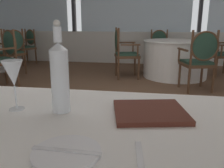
{
  "coord_description": "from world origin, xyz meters",
  "views": [
    {
      "loc": [
        0.48,
        -2.61,
        1.11
      ],
      "look_at": [
        0.29,
        -1.5,
        0.82
      ],
      "focal_mm": 37.87,
      "sensor_mm": 36.0,
      "label": 1
    }
  ],
  "objects_px": {
    "dining_chair_0_0": "(3,54)",
    "dining_chair_1_2": "(123,49)",
    "dining_chair_1_3": "(200,57)",
    "water_bottle": "(60,76)",
    "wine_glass": "(13,74)",
    "dining_chair_3_0": "(12,49)",
    "dining_chair_3_1": "(27,44)",
    "dining_chair_1_1": "(160,45)",
    "menu_book": "(150,112)",
    "side_plate": "(66,152)"
  },
  "relations": [
    {
      "from": "dining_chair_1_1",
      "to": "dining_chair_3_0",
      "type": "xyz_separation_m",
      "value": [
        -3.08,
        -1.47,
        0.03
      ]
    },
    {
      "from": "dining_chair_1_1",
      "to": "dining_chair_1_2",
      "type": "bearing_deg",
      "value": -45.21
    },
    {
      "from": "dining_chair_1_1",
      "to": "water_bottle",
      "type": "bearing_deg",
      "value": -21.36
    },
    {
      "from": "wine_glass",
      "to": "menu_book",
      "type": "relative_size",
      "value": 0.75
    },
    {
      "from": "side_plate",
      "to": "dining_chair_1_2",
      "type": "distance_m",
      "value": 4.12
    },
    {
      "from": "water_bottle",
      "to": "dining_chair_3_1",
      "type": "height_order",
      "value": "water_bottle"
    },
    {
      "from": "dining_chair_3_1",
      "to": "dining_chair_3_0",
      "type": "bearing_deg",
      "value": 45.08
    },
    {
      "from": "water_bottle",
      "to": "dining_chair_1_2",
      "type": "xyz_separation_m",
      "value": [
        -0.2,
        3.79,
        -0.32
      ]
    },
    {
      "from": "side_plate",
      "to": "water_bottle",
      "type": "distance_m",
      "value": 0.38
    },
    {
      "from": "wine_glass",
      "to": "side_plate",
      "type": "bearing_deg",
      "value": -42.31
    },
    {
      "from": "dining_chair_0_0",
      "to": "dining_chair_1_1",
      "type": "bearing_deg",
      "value": 160.64
    },
    {
      "from": "dining_chair_3_1",
      "to": "water_bottle",
      "type": "bearing_deg",
      "value": 57.85
    },
    {
      "from": "dining_chair_1_1",
      "to": "side_plate",
      "type": "bearing_deg",
      "value": -19.55
    },
    {
      "from": "water_bottle",
      "to": "wine_glass",
      "type": "xyz_separation_m",
      "value": [
        -0.2,
        -0.01,
        0.0
      ]
    },
    {
      "from": "dining_chair_1_2",
      "to": "dining_chair_1_3",
      "type": "distance_m",
      "value": 1.54
    },
    {
      "from": "dining_chair_3_1",
      "to": "dining_chair_1_3",
      "type": "bearing_deg",
      "value": 91.17
    },
    {
      "from": "side_plate",
      "to": "wine_glass",
      "type": "height_order",
      "value": "wine_glass"
    },
    {
      "from": "wine_glass",
      "to": "dining_chair_0_0",
      "type": "xyz_separation_m",
      "value": [
        -1.91,
        2.77,
        -0.32
      ]
    },
    {
      "from": "side_plate",
      "to": "dining_chair_1_2",
      "type": "xyz_separation_m",
      "value": [
        -0.33,
        4.11,
        -0.17
      ]
    },
    {
      "from": "dining_chair_1_1",
      "to": "dining_chair_0_0",
      "type": "bearing_deg",
      "value": -63.71
    },
    {
      "from": "dining_chair_1_2",
      "to": "dining_chair_3_0",
      "type": "distance_m",
      "value": 2.31
    },
    {
      "from": "dining_chair_1_3",
      "to": "dining_chair_3_1",
      "type": "height_order",
      "value": "dining_chair_1_3"
    },
    {
      "from": "menu_book",
      "to": "dining_chair_1_3",
      "type": "distance_m",
      "value": 3.09
    },
    {
      "from": "menu_book",
      "to": "dining_chair_3_1",
      "type": "xyz_separation_m",
      "value": [
        -3.31,
        5.01,
        -0.22
      ]
    },
    {
      "from": "dining_chair_1_1",
      "to": "dining_chair_1_2",
      "type": "relative_size",
      "value": 0.92
    },
    {
      "from": "dining_chair_1_2",
      "to": "dining_chair_3_1",
      "type": "bearing_deg",
      "value": 140.56
    },
    {
      "from": "wine_glass",
      "to": "dining_chair_3_0",
      "type": "bearing_deg",
      "value": 122.18
    },
    {
      "from": "menu_book",
      "to": "dining_chair_1_2",
      "type": "height_order",
      "value": "dining_chair_1_2"
    },
    {
      "from": "dining_chair_0_0",
      "to": "dining_chair_3_1",
      "type": "height_order",
      "value": "dining_chair_0_0"
    },
    {
      "from": "water_bottle",
      "to": "menu_book",
      "type": "xyz_separation_m",
      "value": [
        0.37,
        0.03,
        -0.14
      ]
    },
    {
      "from": "dining_chair_1_2",
      "to": "dining_chair_1_3",
      "type": "height_order",
      "value": "dining_chair_1_2"
    },
    {
      "from": "wine_glass",
      "to": "dining_chair_3_1",
      "type": "bearing_deg",
      "value": 118.5
    },
    {
      "from": "dining_chair_3_1",
      "to": "side_plate",
      "type": "bearing_deg",
      "value": 57.46
    },
    {
      "from": "water_bottle",
      "to": "wine_glass",
      "type": "relative_size",
      "value": 1.75
    },
    {
      "from": "dining_chair_3_0",
      "to": "dining_chair_3_1",
      "type": "relative_size",
      "value": 1.05
    },
    {
      "from": "water_bottle",
      "to": "dining_chair_0_0",
      "type": "xyz_separation_m",
      "value": [
        -2.11,
        2.76,
        -0.32
      ]
    },
    {
      "from": "dining_chair_3_0",
      "to": "menu_book",
      "type": "bearing_deg",
      "value": 156.0
    },
    {
      "from": "dining_chair_0_0",
      "to": "dining_chair_1_3",
      "type": "relative_size",
      "value": 1.0
    },
    {
      "from": "menu_book",
      "to": "dining_chair_3_0",
      "type": "bearing_deg",
      "value": 116.84
    },
    {
      "from": "menu_book",
      "to": "dining_chair_1_1",
      "type": "bearing_deg",
      "value": 76.06
    },
    {
      "from": "dining_chair_0_0",
      "to": "dining_chair_3_0",
      "type": "xyz_separation_m",
      "value": [
        -0.39,
        0.89,
        -0.01
      ]
    },
    {
      "from": "wine_glass",
      "to": "dining_chair_0_0",
      "type": "distance_m",
      "value": 3.38
    },
    {
      "from": "dining_chair_0_0",
      "to": "dining_chair_1_3",
      "type": "bearing_deg",
      "value": 123.97
    },
    {
      "from": "dining_chair_0_0",
      "to": "dining_chair_1_1",
      "type": "relative_size",
      "value": 1.07
    },
    {
      "from": "side_plate",
      "to": "menu_book",
      "type": "xyz_separation_m",
      "value": [
        0.23,
        0.35,
        0.01
      ]
    },
    {
      "from": "dining_chair_0_0",
      "to": "dining_chair_1_2",
      "type": "relative_size",
      "value": 0.99
    },
    {
      "from": "wine_glass",
      "to": "dining_chair_1_1",
      "type": "xyz_separation_m",
      "value": [
        0.78,
        5.13,
        -0.36
      ]
    },
    {
      "from": "dining_chair_1_3",
      "to": "dining_chair_3_0",
      "type": "relative_size",
      "value": 1.02
    },
    {
      "from": "dining_chair_0_0",
      "to": "dining_chair_1_1",
      "type": "xyz_separation_m",
      "value": [
        2.69,
        2.36,
        -0.04
      ]
    },
    {
      "from": "wine_glass",
      "to": "dining_chair_1_3",
      "type": "bearing_deg",
      "value": 66.17
    }
  ]
}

